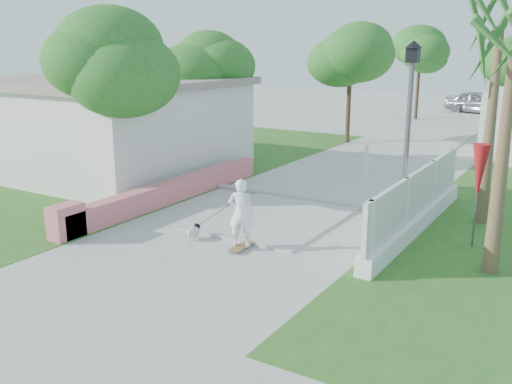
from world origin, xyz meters
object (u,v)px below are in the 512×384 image
Objects in this scene: street_lamp at (408,126)px; bollard at (366,159)px; parked_car at (480,103)px; skateboarder at (234,214)px; dog at (194,231)px; patio_umbrella at (479,173)px.

street_lamp is 5.56m from bollard.
parked_car is (-3.00, 25.23, -1.69)m from street_lamp.
street_lamp is 2.74× the size of skateboarder.
dog is at bearing -165.13° from parked_car.
bollard is 8.31m from skateboarder.
bollard is at bearing -163.01° from parked_car.
skateboarder is (0.16, -8.31, 0.20)m from bollard.
dog is at bearing -133.77° from street_lamp.
bollard is (-2.70, 4.50, -1.84)m from street_lamp.
bollard is at bearing 129.91° from patio_umbrella.
dog is (-5.56, -2.82, -1.49)m from patio_umbrella.
skateboarder is 29.04m from parked_car.
skateboarder reaches higher than parked_car.
patio_umbrella is (1.90, -1.00, -0.74)m from street_lamp.
patio_umbrella is 4.48× the size of dog.
dog is (-1.11, -0.01, -0.59)m from skateboarder.
skateboarder is at bearing -88.93° from bollard.
parked_car is at bearing 100.57° from patio_umbrella.
skateboarder is at bearing -8.48° from dog.
patio_umbrella is at bearing -27.76° from street_lamp.
bollard reaches higher than dog.
street_lamp reaches higher than dog.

